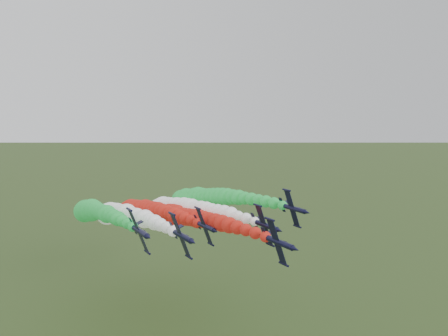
{
  "coord_description": "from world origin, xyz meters",
  "views": [
    {
      "loc": [
        -44.26,
        -67.87,
        70.03
      ],
      "look_at": [
        2.83,
        11.0,
        58.17
      ],
      "focal_mm": 35.0,
      "sensor_mm": 36.0,
      "label": 1
    }
  ],
  "objects_px": {
    "jet_lead": "(173,217)",
    "jet_outer_right": "(199,198)",
    "jet_inner_left": "(116,214)",
    "jet_outer_left": "(90,211)",
    "jet_trail": "(139,210)",
    "jet_inner_right": "(173,208)"
  },
  "relations": [
    {
      "from": "jet_inner_right",
      "to": "jet_outer_right",
      "type": "xyz_separation_m",
      "value": [
        11.41,
        2.92,
        1.91
      ]
    },
    {
      "from": "jet_outer_left",
      "to": "jet_trail",
      "type": "relative_size",
      "value": 1.0
    },
    {
      "from": "jet_lead",
      "to": "jet_inner_left",
      "type": "distance_m",
      "value": 18.86
    },
    {
      "from": "jet_lead",
      "to": "jet_trail",
      "type": "height_order",
      "value": "jet_lead"
    },
    {
      "from": "jet_outer_right",
      "to": "jet_trail",
      "type": "distance_m",
      "value": 21.5
    },
    {
      "from": "jet_lead",
      "to": "jet_trail",
      "type": "relative_size",
      "value": 1.0
    },
    {
      "from": "jet_inner_left",
      "to": "jet_outer_right",
      "type": "relative_size",
      "value": 1.0
    },
    {
      "from": "jet_outer_right",
      "to": "jet_inner_left",
      "type": "bearing_deg",
      "value": -174.09
    },
    {
      "from": "jet_outer_left",
      "to": "jet_outer_right",
      "type": "height_order",
      "value": "jet_outer_right"
    },
    {
      "from": "jet_lead",
      "to": "jet_outer_right",
      "type": "distance_m",
      "value": 23.37
    },
    {
      "from": "jet_outer_right",
      "to": "jet_trail",
      "type": "xyz_separation_m",
      "value": [
        -19.03,
        9.18,
        -3.95
      ]
    },
    {
      "from": "jet_inner_right",
      "to": "jet_trail",
      "type": "bearing_deg",
      "value": 122.21
    },
    {
      "from": "jet_trail",
      "to": "jet_inner_right",
      "type": "bearing_deg",
      "value": -57.79
    },
    {
      "from": "jet_inner_left",
      "to": "jet_outer_right",
      "type": "distance_m",
      "value": 31.37
    },
    {
      "from": "jet_lead",
      "to": "jet_outer_right",
      "type": "bearing_deg",
      "value": 42.7
    },
    {
      "from": "jet_inner_right",
      "to": "jet_outer_right",
      "type": "height_order",
      "value": "jet_outer_right"
    },
    {
      "from": "jet_outer_left",
      "to": "jet_outer_right",
      "type": "distance_m",
      "value": 37.92
    },
    {
      "from": "jet_lead",
      "to": "jet_outer_left",
      "type": "height_order",
      "value": "jet_outer_left"
    },
    {
      "from": "jet_inner_left",
      "to": "jet_trail",
      "type": "distance_m",
      "value": 17.55
    },
    {
      "from": "jet_outer_right",
      "to": "jet_trail",
      "type": "relative_size",
      "value": 1.0
    },
    {
      "from": "jet_lead",
      "to": "jet_inner_left",
      "type": "height_order",
      "value": "jet_inner_left"
    },
    {
      "from": "jet_lead",
      "to": "jet_inner_right",
      "type": "xyz_separation_m",
      "value": [
        5.73,
        12.9,
        -0.44
      ]
    }
  ]
}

